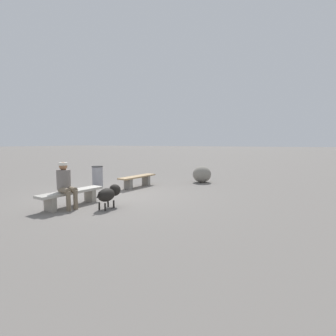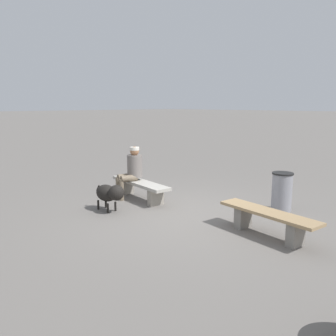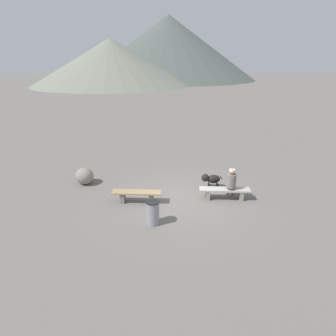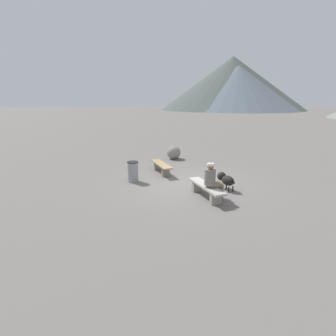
# 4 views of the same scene
# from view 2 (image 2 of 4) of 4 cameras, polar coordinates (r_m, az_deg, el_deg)

# --- Properties ---
(ground) EXTENTS (210.00, 210.00, 0.06)m
(ground) POSITION_cam_2_polar(r_m,az_deg,el_deg) (7.03, 2.75, -7.89)
(ground) COLOR slate
(bench_left) EXTENTS (1.83, 0.63, 0.43)m
(bench_left) POSITION_cam_2_polar(r_m,az_deg,el_deg) (6.09, 15.87, -7.95)
(bench_left) COLOR gray
(bench_left) RESTS_ON ground
(bench_right) EXTENTS (1.90, 0.64, 0.42)m
(bench_right) POSITION_cam_2_polar(r_m,az_deg,el_deg) (8.12, -4.55, -3.01)
(bench_right) COLOR gray
(bench_right) RESTS_ON ground
(seated_person) EXTENTS (0.44, 0.63, 1.20)m
(seated_person) POSITION_cam_2_polar(r_m,az_deg,el_deg) (8.18, -5.89, -0.10)
(seated_person) COLOR slate
(seated_person) RESTS_ON ground
(dog) EXTENTS (0.87, 0.35, 0.59)m
(dog) POSITION_cam_2_polar(r_m,az_deg,el_deg) (7.26, -9.46, -4.04)
(dog) COLOR black
(dog) RESTS_ON ground
(trash_bin) EXTENTS (0.43, 0.43, 0.80)m
(trash_bin) POSITION_cam_2_polar(r_m,az_deg,el_deg) (7.58, 17.96, -3.66)
(trash_bin) COLOR gray
(trash_bin) RESTS_ON ground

